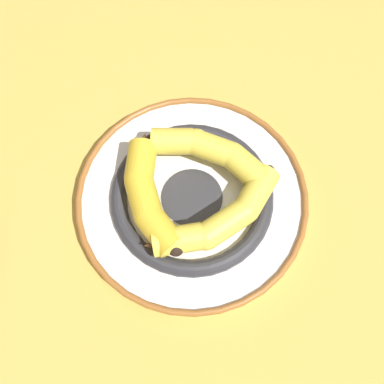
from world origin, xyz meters
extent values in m
plane|color=gold|center=(0.00, 0.00, 0.00)|extent=(2.80, 2.80, 0.00)
cylinder|color=white|center=(0.01, 0.00, 0.01)|extent=(0.31, 0.31, 0.02)
torus|color=#2D2D33|center=(0.01, 0.00, 0.02)|extent=(0.23, 0.23, 0.02)
cylinder|color=#2D2D33|center=(0.01, 0.00, 0.02)|extent=(0.09, 0.09, 0.00)
torus|color=#995B28|center=(0.01, 0.00, 0.02)|extent=(0.32, 0.32, 0.01)
cylinder|color=gold|center=(-0.07, 0.03, 0.05)|extent=(0.04, 0.06, 0.04)
cylinder|color=gold|center=(-0.05, -0.02, 0.05)|extent=(0.06, 0.06, 0.04)
cylinder|color=gold|center=(-0.02, -0.07, 0.05)|extent=(0.07, 0.06, 0.04)
sphere|color=gold|center=(-0.07, 0.00, 0.05)|extent=(0.04, 0.04, 0.04)
sphere|color=gold|center=(-0.04, -0.05, 0.05)|extent=(0.04, 0.04, 0.04)
cone|color=#472D19|center=(-0.07, 0.05, 0.05)|extent=(0.03, 0.04, 0.03)
sphere|color=black|center=(0.00, -0.08, 0.05)|extent=(0.02, 0.02, 0.02)
cylinder|color=yellow|center=(0.00, -0.07, 0.05)|extent=(0.07, 0.05, 0.04)
cylinder|color=yellow|center=(0.06, -0.04, 0.05)|extent=(0.07, 0.07, 0.04)
cylinder|color=yellow|center=(0.09, 0.01, 0.05)|extent=(0.06, 0.07, 0.04)
sphere|color=yellow|center=(0.03, -0.06, 0.05)|extent=(0.04, 0.04, 0.04)
sphere|color=yellow|center=(0.08, -0.02, 0.05)|extent=(0.04, 0.04, 0.04)
cone|color=#472D19|center=(-0.03, -0.08, 0.05)|extent=(0.04, 0.04, 0.03)
sphere|color=black|center=(0.10, 0.04, 0.05)|extent=(0.02, 0.02, 0.02)
cylinder|color=yellow|center=(0.07, 0.04, 0.05)|extent=(0.07, 0.06, 0.04)
cylinder|color=yellow|center=(0.02, 0.06, 0.05)|extent=(0.06, 0.05, 0.04)
cylinder|color=yellow|center=(-0.03, 0.06, 0.05)|extent=(0.06, 0.05, 0.04)
sphere|color=yellow|center=(0.05, 0.06, 0.05)|extent=(0.04, 0.04, 0.04)
sphere|color=yellow|center=(0.00, 0.07, 0.05)|extent=(0.04, 0.04, 0.04)
cone|color=#472D19|center=(0.10, 0.02, 0.05)|extent=(0.04, 0.04, 0.03)
sphere|color=black|center=(-0.06, 0.06, 0.05)|extent=(0.02, 0.02, 0.02)
camera|label=1|loc=(0.04, -0.22, 0.60)|focal=42.00mm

